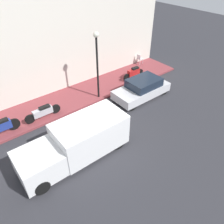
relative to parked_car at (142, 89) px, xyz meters
The scene contains 10 objects.
ground_plane 5.04m from the parked_car, 111.77° to the left, with size 60.00×60.00×0.00m, color #2D2D33.
sidewalk 5.35m from the parked_car, 60.92° to the left, with size 2.75×19.07×0.13m.
building_facade 6.88m from the parked_car, 48.53° to the left, with size 0.30×19.07×7.15m.
parked_car is the anchor object (origin of this frame).
delivery_van 6.38m from the parked_car, 107.02° to the left, with size 1.85×5.13×1.78m.
scooter_silver 6.38m from the parked_car, 74.43° to the left, with size 0.30×2.12×0.74m.
motorcycle_red 2.34m from the parked_car, 29.54° to the right, with size 0.30×1.89×0.84m.
motorcycle_blue 8.54m from the parked_car, 78.15° to the left, with size 0.30×1.82×0.86m.
streetlamp 3.69m from the parked_car, 56.43° to the left, with size 0.34×0.34×4.20m.
cafe_chair 4.84m from the parked_car, 42.29° to the right, with size 0.40×0.40×0.83m.
Camera 1 is at (-6.59, 4.56, 7.96)m, focal length 35.00 mm.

